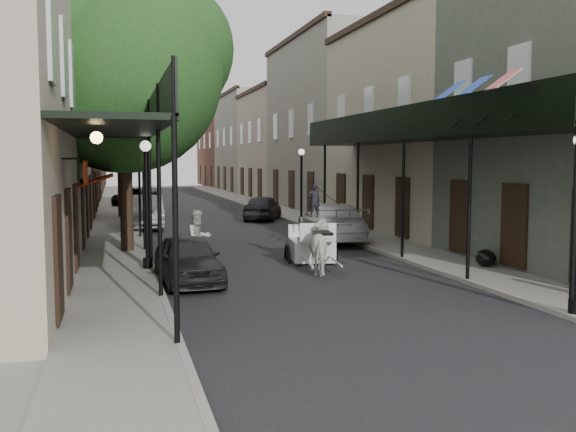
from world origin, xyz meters
TOP-DOWN VIEW (x-y plane):
  - ground at (0.00, 0.00)m, footprint 140.00×140.00m
  - road at (0.00, 20.00)m, footprint 8.00×90.00m
  - sidewalk_left at (-5.00, 20.00)m, footprint 2.20×90.00m
  - sidewalk_right at (5.00, 20.00)m, footprint 2.20×90.00m
  - building_row_left at (-8.60, 30.00)m, footprint 5.00×80.00m
  - building_row_right at (8.60, 30.00)m, footprint 5.00×80.00m
  - gallery_left at (-4.79, 6.98)m, footprint 2.20×18.05m
  - gallery_right at (4.79, 6.98)m, footprint 2.20×18.05m
  - tree_near at (-4.20, 10.18)m, footprint 7.31×6.80m
  - tree_far at (-4.25, 24.18)m, footprint 6.45×6.00m
  - lamppost_left at (-4.10, 6.00)m, footprint 0.32×0.32m
  - lamppost_right_far at (4.10, 18.00)m, footprint 0.32×0.32m
  - horse at (0.80, 4.54)m, footprint 1.07×1.91m
  - carriage at (1.13, 6.90)m, footprint 1.76×2.41m
  - pedestrian_walking at (-2.52, 6.74)m, footprint 1.04×0.94m
  - pedestrian_sidewalk_left at (-4.20, 21.38)m, footprint 1.13×0.79m
  - car_left_near at (-3.15, 4.00)m, footprint 1.72×3.85m
  - car_left_mid at (-3.60, 18.24)m, footprint 1.80×4.79m
  - car_left_far at (-3.60, 33.93)m, footprint 3.79×5.13m
  - car_right_near at (3.38, 11.25)m, footprint 3.02×5.68m
  - car_right_far at (2.78, 20.99)m, footprint 3.09×4.36m
  - trash_bags at (5.72, 3.86)m, footprint 0.86×1.01m

SIDE VIEW (x-z plane):
  - ground at x=0.00m, z-range 0.00..0.00m
  - road at x=0.00m, z-range 0.00..0.01m
  - sidewalk_left at x=-5.00m, z-range 0.00..0.12m
  - sidewalk_right at x=5.00m, z-range 0.00..0.12m
  - trash_bags at x=5.72m, z-range 0.10..0.61m
  - car_left_near at x=-3.15m, z-range 0.00..1.28m
  - car_left_far at x=-3.60m, z-range 0.00..1.30m
  - car_right_far at x=2.78m, z-range 0.00..1.38m
  - horse at x=0.80m, z-range 0.00..1.53m
  - car_left_mid at x=-3.60m, z-range 0.00..1.56m
  - car_right_near at x=3.38m, z-range 0.00..1.57m
  - pedestrian_walking at x=-2.52m, z-range 0.00..1.74m
  - pedestrian_sidewalk_left at x=-4.20m, z-range 0.12..1.72m
  - carriage at x=1.13m, z-range -0.29..2.27m
  - lamppost_left at x=-4.10m, z-range 0.19..3.90m
  - lamppost_right_far at x=4.10m, z-range 0.19..3.90m
  - gallery_left at x=-4.79m, z-range 1.61..6.49m
  - gallery_right at x=4.79m, z-range 1.61..6.49m
  - building_row_left at x=-8.60m, z-range 0.00..10.50m
  - building_row_right at x=8.60m, z-range 0.00..10.50m
  - tree_far at x=-4.25m, z-range 1.53..10.14m
  - tree_near at x=-4.20m, z-range 1.67..11.30m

